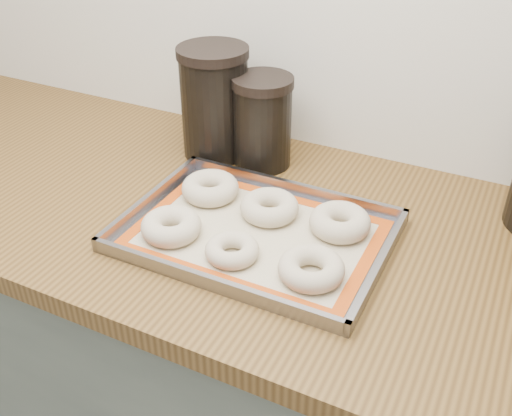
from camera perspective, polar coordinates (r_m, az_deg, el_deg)
The scene contains 12 objects.
cabinet at distance 1.39m, azimuth 7.37°, elevation -19.07°, with size 3.00×0.65×0.86m, color slate.
countertop at distance 1.07m, azimuth 9.07°, elevation -4.18°, with size 3.06×0.68×0.04m, color brown.
baking_tray at distance 1.06m, azimuth 0.00°, elevation -2.40°, with size 0.46×0.33×0.03m.
baking_mat at distance 1.06m, azimuth 0.00°, elevation -2.49°, with size 0.42×0.29×0.00m.
bagel_front_left at distance 1.06m, azimuth -8.09°, elevation -1.73°, with size 0.11×0.11×0.04m, color beige.
bagel_front_mid at distance 1.00m, azimuth -2.29°, elevation -4.03°, with size 0.09×0.09×0.03m, color beige.
bagel_front_right at distance 0.96m, azimuth 5.29°, elevation -5.75°, with size 0.11×0.11×0.04m, color beige.
bagel_back_left at distance 1.16m, azimuth -4.38°, elevation 1.91°, with size 0.11×0.11×0.04m, color beige.
bagel_back_mid at distance 1.10m, azimuth 1.29°, elevation 0.08°, with size 0.11×0.11×0.04m, color beige.
bagel_back_right at distance 1.07m, azimuth 8.00°, elevation -1.34°, with size 0.11×0.11×0.04m, color beige.
canister_left at distance 1.28m, azimuth -3.97°, elevation 10.03°, with size 0.15×0.15×0.24m.
canister_mid at distance 1.25m, azimuth 0.62°, elevation 8.22°, with size 0.13×0.13×0.19m.
Camera 1 is at (0.22, 0.85, 1.53)m, focal length 42.00 mm.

